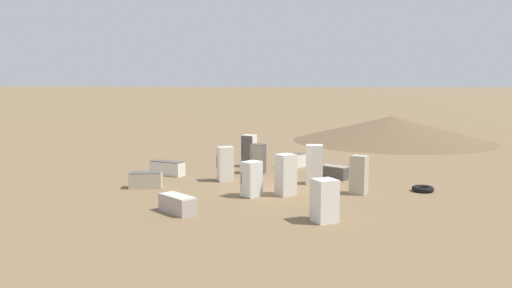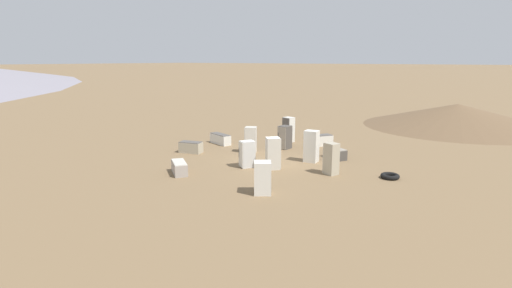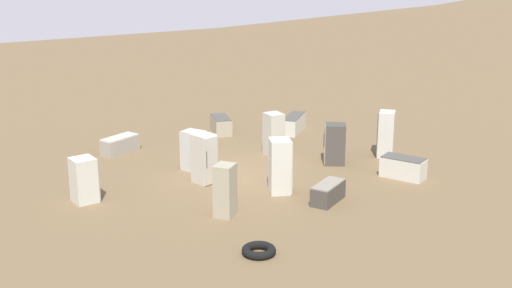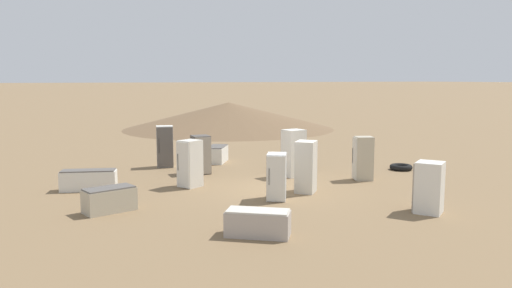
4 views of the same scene
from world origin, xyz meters
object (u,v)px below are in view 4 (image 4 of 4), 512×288
(discarded_fridge_12, at_px, (277,177))
(discarded_fridge_1, at_px, (429,187))
(discarded_fridge_3, at_px, (165,147))
(discarded_fridge_5, at_px, (89,180))
(discarded_fridge_7, at_px, (293,153))
(discarded_fridge_0, at_px, (363,158))
(discarded_fridge_11, at_px, (306,167))
(discarded_fridge_6, at_px, (201,155))
(discarded_fridge_10, at_px, (258,223))
(discarded_fridge_4, at_px, (294,161))
(discarded_fridge_9, at_px, (217,154))
(discarded_fridge_2, at_px, (190,164))
(scrap_tire, at_px, (401,167))
(discarded_fridge_8, at_px, (109,200))

(discarded_fridge_12, bearing_deg, discarded_fridge_1, 165.98)
(discarded_fridge_3, distance_m, discarded_fridge_5, 4.93)
(discarded_fridge_1, relative_size, discarded_fridge_7, 0.80)
(discarded_fridge_0, distance_m, discarded_fridge_11, 3.12)
(discarded_fridge_6, bearing_deg, discarded_fridge_5, 20.02)
(discarded_fridge_7, xyz_separation_m, discarded_fridge_10, (4.56, 6.12, -0.60))
(discarded_fridge_1, relative_size, discarded_fridge_12, 1.00)
(discarded_fridge_4, distance_m, discarded_fridge_9, 3.74)
(discarded_fridge_3, distance_m, discarded_fridge_4, 5.59)
(discarded_fridge_6, xyz_separation_m, discarded_fridge_9, (-1.60, -2.25, -0.40))
(discarded_fridge_2, distance_m, discarded_fridge_7, 4.25)
(discarded_fridge_9, bearing_deg, discarded_fridge_6, -91.36)
(discarded_fridge_4, bearing_deg, discarded_fridge_5, 124.89)
(discarded_fridge_4, bearing_deg, discarded_fridge_3, 91.48)
(discarded_fridge_4, xyz_separation_m, discarded_fridge_6, (3.94, -0.67, 0.45))
(discarded_fridge_3, xyz_separation_m, discarded_fridge_4, (-4.83, 2.74, -0.58))
(discarded_fridge_10, relative_size, discarded_fridge_11, 0.94)
(discarded_fridge_3, relative_size, discarded_fridge_9, 1.07)
(discarded_fridge_5, height_order, discarded_fridge_11, discarded_fridge_11)
(scrap_tire, bearing_deg, discarded_fridge_5, -7.98)
(discarded_fridge_11, bearing_deg, discarded_fridge_8, -137.74)
(discarded_fridge_12, bearing_deg, discarded_fridge_9, -65.32)
(discarded_fridge_2, height_order, discarded_fridge_3, discarded_fridge_3)
(discarded_fridge_0, bearing_deg, discarded_fridge_12, 128.01)
(discarded_fridge_1, relative_size, discarded_fridge_9, 0.88)
(discarded_fridge_11, bearing_deg, scrap_tire, 62.60)
(discarded_fridge_4, bearing_deg, scrap_tire, -89.58)
(discarded_fridge_7, distance_m, discarded_fridge_8, 7.75)
(discarded_fridge_0, bearing_deg, discarded_fridge_11, 126.66)
(discarded_fridge_8, height_order, discarded_fridge_12, discarded_fridge_12)
(discarded_fridge_2, distance_m, discarded_fridge_8, 3.85)
(discarded_fridge_0, xyz_separation_m, discarded_fridge_9, (3.44, -6.19, -0.45))
(discarded_fridge_0, xyz_separation_m, discarded_fridge_5, (9.55, -2.70, -0.47))
(discarded_fridge_2, bearing_deg, discarded_fridge_12, -175.58)
(discarded_fridge_9, xyz_separation_m, scrap_tire, (-6.22, 5.21, -0.26))
(discarded_fridge_5, relative_size, discarded_fridge_8, 1.25)
(discarded_fridge_2, height_order, scrap_tire, discarded_fridge_2)
(discarded_fridge_3, relative_size, discarded_fridge_4, 1.16)
(discarded_fridge_2, height_order, discarded_fridge_11, discarded_fridge_11)
(discarded_fridge_8, bearing_deg, discarded_fridge_0, -101.21)
(discarded_fridge_1, relative_size, discarded_fridge_5, 0.76)
(discarded_fridge_6, distance_m, discarded_fridge_11, 5.17)
(discarded_fridge_10, bearing_deg, discarded_fridge_0, -19.46)
(discarded_fridge_8, relative_size, discarded_fridge_11, 0.89)
(discarded_fridge_1, distance_m, discarded_fridge_12, 4.54)
(discarded_fridge_0, xyz_separation_m, discarded_fridge_1, (1.24, 4.56, -0.09))
(discarded_fridge_10, relative_size, scrap_tire, 1.74)
(discarded_fridge_2, relative_size, discarded_fridge_3, 0.93)
(discarded_fridge_0, bearing_deg, discarded_fridge_2, 96.35)
(discarded_fridge_0, height_order, discarded_fridge_9, discarded_fridge_0)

